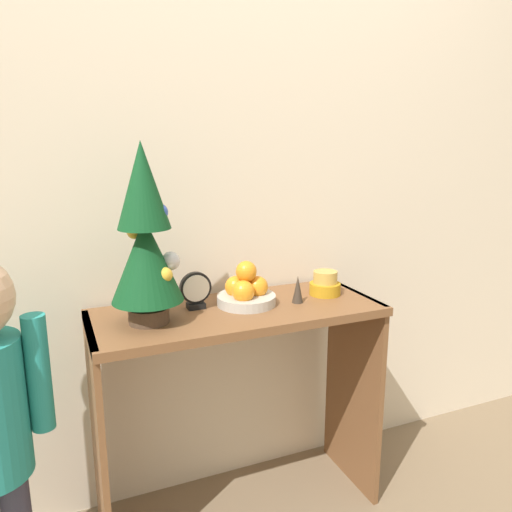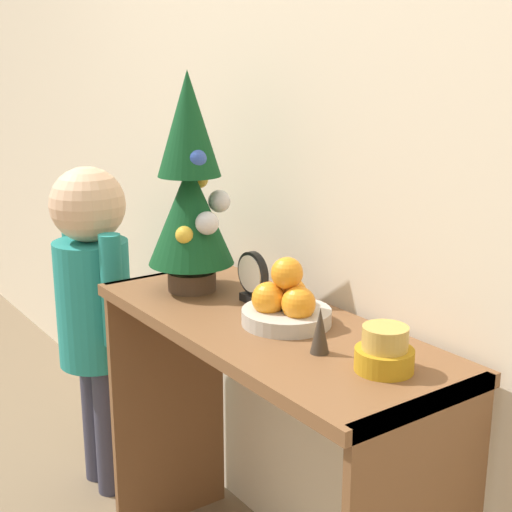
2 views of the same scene
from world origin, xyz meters
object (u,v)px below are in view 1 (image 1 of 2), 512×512
object	(u,v)px
fruit_bowl	(246,291)
desk_clock	(196,291)
figurine	(298,289)
mini_tree	(145,238)
singing_bowl	(325,284)

from	to	relation	value
fruit_bowl	desk_clock	bearing A→B (deg)	170.97
figurine	fruit_bowl	bearing A→B (deg)	164.33
fruit_bowl	figurine	world-z (taller)	fruit_bowl
desk_clock	figurine	xyz separation A→B (m)	(0.35, -0.08, -0.01)
mini_tree	figurine	world-z (taller)	mini_tree
mini_tree	fruit_bowl	world-z (taller)	mini_tree
mini_tree	singing_bowl	bearing A→B (deg)	3.41
figurine	desk_clock	bearing A→B (deg)	167.57
mini_tree	singing_bowl	size ratio (longest dim) A/B	4.87
mini_tree	desk_clock	bearing A→B (deg)	22.50
mini_tree	desk_clock	size ratio (longest dim) A/B	4.38
mini_tree	desk_clock	world-z (taller)	mini_tree
fruit_bowl	figurine	distance (m)	0.18
desk_clock	figurine	size ratio (longest dim) A/B	1.31
singing_bowl	figurine	distance (m)	0.15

